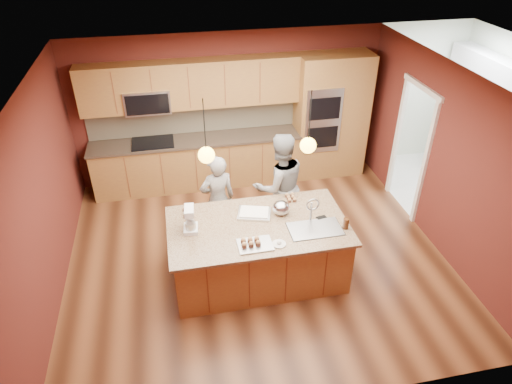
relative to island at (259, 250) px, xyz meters
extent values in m
plane|color=#422213|center=(0.05, 0.44, -0.45)|extent=(5.50, 5.50, 0.00)
plane|color=silver|center=(0.05, 0.44, 2.25)|extent=(5.50, 5.50, 0.00)
plane|color=#561F19|center=(0.05, 2.94, 0.90)|extent=(5.50, 0.00, 5.50)
plane|color=#561F19|center=(0.05, -2.06, 0.90)|extent=(5.50, 0.00, 5.50)
plane|color=#561F19|center=(-2.70, 0.44, 0.90)|extent=(0.00, 5.00, 5.00)
plane|color=#561F19|center=(2.80, 0.44, 0.90)|extent=(0.00, 5.00, 5.00)
cube|color=brown|center=(-0.60, 2.64, 0.00)|extent=(3.70, 0.60, 0.90)
cube|color=#322620|center=(-0.60, 2.63, 0.46)|extent=(3.74, 0.64, 0.04)
cube|color=#C4B693|center=(-0.60, 2.92, 0.77)|extent=(3.70, 0.03, 0.56)
cube|color=brown|center=(-0.60, 2.76, 1.45)|extent=(3.70, 0.36, 0.80)
cube|color=black|center=(-1.35, 2.62, 0.49)|extent=(0.72, 0.52, 0.03)
cube|color=#ADAFB3|center=(-1.35, 2.74, 1.23)|extent=(0.76, 0.40, 0.40)
cube|color=brown|center=(1.65, 2.64, 0.70)|extent=(0.80, 0.60, 2.30)
cube|color=#ADAFB3|center=(1.65, 2.34, 0.75)|extent=(0.66, 0.04, 1.20)
cube|color=brown|center=(2.30, 2.64, 0.70)|extent=(0.50, 0.60, 2.30)
plane|color=silver|center=(3.70, 1.64, -0.45)|extent=(2.60, 2.60, 0.00)
plane|color=silver|center=(4.60, 1.64, 0.90)|extent=(0.00, 2.70, 2.70)
cube|color=silver|center=(4.40, 1.64, 1.50)|extent=(0.35, 2.40, 0.75)
cylinder|color=black|center=(-0.64, 0.00, 1.90)|extent=(0.01, 0.01, 0.70)
sphere|color=yellow|center=(-0.64, 0.00, 1.55)|extent=(0.20, 0.20, 0.20)
cylinder|color=black|center=(0.61, 0.00, 1.90)|extent=(0.01, 0.01, 0.70)
sphere|color=yellow|center=(0.61, 0.00, 1.55)|extent=(0.20, 0.20, 0.20)
cube|color=brown|center=(-0.02, 0.00, -0.03)|extent=(2.30, 1.24, 0.84)
cube|color=tan|center=(-0.02, 0.00, 0.41)|extent=(2.40, 1.34, 0.04)
cube|color=#ADAFB3|center=(0.70, -0.23, 0.35)|extent=(0.69, 0.40, 0.18)
imported|color=black|center=(-0.44, 0.93, 0.28)|extent=(0.59, 0.44, 1.47)
imported|color=slate|center=(0.51, 0.93, 0.41)|extent=(0.92, 0.77, 1.72)
cube|color=white|center=(-0.90, 0.06, 0.46)|extent=(0.20, 0.25, 0.05)
cube|color=white|center=(-0.90, 0.16, 0.60)|extent=(0.10, 0.08, 0.24)
cube|color=white|center=(-0.90, 0.08, 0.73)|extent=(0.14, 0.25, 0.09)
cylinder|color=#B6B9BD|center=(-0.90, 0.03, 0.52)|extent=(0.14, 0.14, 0.13)
cube|color=silver|center=(-0.02, 0.25, 0.44)|extent=(0.52, 0.44, 0.03)
cube|color=white|center=(-0.02, 0.25, 0.46)|extent=(0.45, 0.37, 0.02)
cube|color=#ADAFB3|center=(-0.14, -0.40, 0.44)|extent=(0.43, 0.31, 0.02)
ellipsoid|color=#B6B9BD|center=(0.35, 0.20, 0.53)|extent=(0.24, 0.24, 0.20)
cylinder|color=silver|center=(0.16, -0.45, 0.44)|extent=(0.18, 0.18, 0.01)
cylinder|color=#3D200F|center=(1.10, -0.29, 0.51)|extent=(0.08, 0.08, 0.15)
cube|color=black|center=(0.86, -0.01, 0.44)|extent=(0.15, 0.10, 0.01)
cube|color=white|center=(4.22, 1.24, 0.06)|extent=(0.81, 0.82, 1.02)
cube|color=white|center=(4.23, 1.95, 0.09)|extent=(0.72, 0.74, 1.09)
camera|label=1|loc=(-1.01, -4.74, 4.09)|focal=32.00mm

